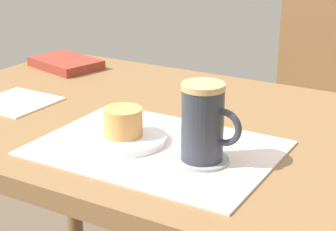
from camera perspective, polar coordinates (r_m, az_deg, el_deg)
name	(u,v)px	position (r m, az deg, el deg)	size (l,w,h in m)	color
dining_table	(182,162)	(1.14, 1.45, -4.78)	(1.20, 0.70, 0.73)	brown
wooden_chair	(317,129)	(1.75, 14.94, -1.32)	(0.46, 0.46, 0.91)	brown
placemat	(157,148)	(0.98, -1.17, -3.32)	(0.41, 0.30, 0.00)	silver
pastry_plate	(123,138)	(1.01, -4.55, -2.31)	(0.16, 0.16, 0.01)	white
pastry	(123,122)	(1.00, -4.59, -0.65)	(0.07, 0.07, 0.05)	tan
coffee_coaster	(202,160)	(0.93, 3.44, -4.50)	(0.09, 0.09, 0.01)	#99999E
coffee_mug	(204,122)	(0.90, 3.66, -0.66)	(0.10, 0.07, 0.13)	#2D333D
paper_napkin	(16,102)	(1.26, -15.14, 1.32)	(0.15, 0.15, 0.00)	silver
small_book	(66,63)	(1.52, -10.34, 5.26)	(0.18, 0.12, 0.02)	maroon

